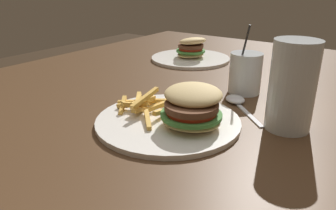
{
  "coord_description": "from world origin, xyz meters",
  "views": [
    {
      "loc": [
        0.4,
        -0.76,
        1.06
      ],
      "look_at": [
        0.05,
        -0.26,
        0.82
      ],
      "focal_mm": 35.0,
      "sensor_mm": 36.0,
      "label": 1
    }
  ],
  "objects_px": {
    "meal_plate_near": "(177,114)",
    "meal_plate_far": "(191,54)",
    "beer_glass": "(292,88)",
    "juice_glass": "(245,75)",
    "spoon": "(236,101)"
  },
  "relations": [
    {
      "from": "beer_glass",
      "to": "spoon",
      "type": "distance_m",
      "value": 0.17
    },
    {
      "from": "juice_glass",
      "to": "meal_plate_near",
      "type": "bearing_deg",
      "value": -95.79
    },
    {
      "from": "meal_plate_near",
      "to": "meal_plate_far",
      "type": "xyz_separation_m",
      "value": [
        -0.27,
        0.48,
        -0.0
      ]
    },
    {
      "from": "meal_plate_near",
      "to": "meal_plate_far",
      "type": "bearing_deg",
      "value": 119.1
    },
    {
      "from": "juice_glass",
      "to": "spoon",
      "type": "height_order",
      "value": "juice_glass"
    },
    {
      "from": "meal_plate_near",
      "to": "juice_glass",
      "type": "xyz_separation_m",
      "value": [
        0.03,
        0.27,
        0.02
      ]
    },
    {
      "from": "meal_plate_near",
      "to": "beer_glass",
      "type": "relative_size",
      "value": 1.68
    },
    {
      "from": "spoon",
      "to": "meal_plate_far",
      "type": "relative_size",
      "value": 0.51
    },
    {
      "from": "meal_plate_near",
      "to": "spoon",
      "type": "bearing_deg",
      "value": 76.22
    },
    {
      "from": "meal_plate_near",
      "to": "meal_plate_far",
      "type": "relative_size",
      "value": 1.06
    },
    {
      "from": "beer_glass",
      "to": "spoon",
      "type": "height_order",
      "value": "beer_glass"
    },
    {
      "from": "beer_glass",
      "to": "juice_glass",
      "type": "bearing_deg",
      "value": 136.08
    },
    {
      "from": "meal_plate_near",
      "to": "beer_glass",
      "type": "height_order",
      "value": "beer_glass"
    },
    {
      "from": "juice_glass",
      "to": "spoon",
      "type": "distance_m",
      "value": 0.09
    },
    {
      "from": "meal_plate_near",
      "to": "juice_glass",
      "type": "relative_size",
      "value": 1.67
    }
  ]
}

